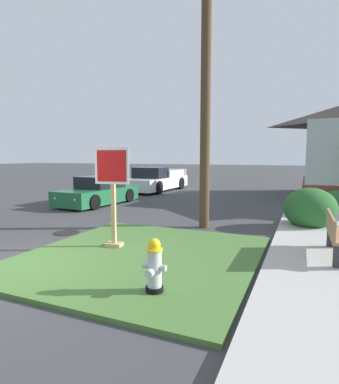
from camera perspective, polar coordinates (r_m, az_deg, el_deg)
The scene contains 12 objects.
ground_plane at distance 6.77m, azimuth -26.08°, elevation -12.47°, with size 160.00×160.00×0.00m, color #3D3D3F.
grass_corner_patch at distance 6.82m, azimuth -5.11°, elevation -11.34°, with size 4.68×5.01×0.08m, color #477033.
sidewalk_strip at distance 10.33m, azimuth 25.30°, elevation -5.71°, with size 2.20×17.63×0.12m, color #B2AFA8.
fire_hydrant at distance 4.90m, azimuth -2.75°, elevation -13.26°, with size 0.38×0.34×0.82m.
stop_sign at distance 7.21m, azimuth -10.11°, elevation -0.96°, with size 0.80×0.34×2.23m.
manhole_cover at distance 9.34m, azimuth -17.99°, elevation -6.97°, with size 0.70×0.70×0.02m, color black.
parked_sedan_green at distance 14.49m, azimuth -12.64°, elevation -0.03°, with size 1.99×4.11×1.25m.
pickup_truck_white at distance 19.76m, azimuth -2.52°, elevation 2.00°, with size 2.29×5.51×1.48m.
street_bench at distance 7.20m, azimuth 27.81°, elevation -6.57°, with size 0.43×1.63×0.85m.
utility_pole at distance 9.88m, azimuth 6.60°, elevation 24.46°, with size 1.74×0.29×9.96m.
shrub_near_porch at distance 14.79m, azimuth 27.79°, elevation -1.12°, with size 1.04×1.04×0.75m, color #2F6635.
shrub_by_curb at distance 10.16m, azimuth 23.92°, elevation -2.72°, with size 1.49×1.49×1.21m, color #275F2A.
Camera 1 is at (4.93, -4.13, 2.11)m, focal length 29.72 mm.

